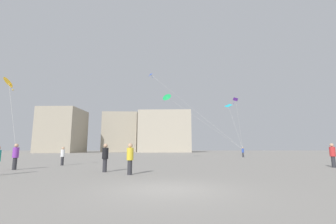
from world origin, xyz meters
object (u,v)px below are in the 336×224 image
kite_amber_diamond (9,82)px  building_centre_hall (121,132)px  kite_emerald_diamond (167,97)px  person_in_white (63,155)px  person_in_yellow (130,157)px  building_right_hall (166,132)px  person_in_black (105,156)px  person_in_red (333,154)px  building_left_hall (63,131)px  kite_cyan_delta (229,106)px  person_in_blue (243,152)px  kite_cobalt_diamond (152,75)px  kite_violet_delta (236,101)px  person_in_purple (16,155)px

kite_amber_diamond → building_centre_hall: building_centre_hall is taller
kite_emerald_diamond → person_in_white: bearing=-125.7°
person_in_yellow → building_right_hall: building_right_hall is taller
person_in_black → person_in_red: bearing=45.5°
building_left_hall → kite_emerald_diamond: bearing=-51.7°
person_in_red → kite_cyan_delta: (-1.32, 24.39, 8.34)m
person_in_blue → building_left_hall: building_left_hall is taller
person_in_red → person_in_black: (-16.77, -3.32, -0.05)m
person_in_yellow → building_left_hall: building_left_hall is taller
building_centre_hall → person_in_black: bearing=-79.0°
kite_cobalt_diamond → kite_violet_delta: 16.16m
person_in_red → person_in_white: person_in_red is taller
person_in_black → building_left_hall: bearing=151.2°
person_in_purple → building_left_hall: building_left_hall is taller
kite_amber_diamond → kite_cobalt_diamond: bearing=70.9°
person_in_black → kite_cyan_delta: kite_cyan_delta is taller
kite_emerald_diamond → kite_cobalt_diamond: kite_cobalt_diamond is taller
kite_cobalt_diamond → kite_violet_delta: bearing=-22.4°
person_in_white → kite_emerald_diamond: bearing=79.9°
kite_violet_delta → building_left_hall: 65.20m
person_in_white → building_left_hall: (-27.78, 59.49, 6.68)m
person_in_white → kite_cyan_delta: size_ratio=0.19×
person_in_purple → kite_violet_delta: size_ratio=0.22×
person_in_black → kite_emerald_diamond: 20.40m
person_in_red → person_in_purple: size_ratio=1.03×
kite_cobalt_diamond → building_right_hall: kite_cobalt_diamond is taller
building_centre_hall → person_in_purple: bearing=-83.7°
person_in_black → building_right_hall: building_right_hall is taller
kite_emerald_diamond → kite_cyan_delta: size_ratio=1.58×
person_in_red → building_right_hall: (-13.81, 71.17, 6.70)m
kite_cobalt_diamond → kite_cyan_delta: 15.63m
person_in_black → kite_cyan_delta: (15.44, 27.71, 8.40)m
kite_amber_diamond → building_left_hall: building_left_hall is taller
kite_violet_delta → building_centre_hall: building_centre_hall is taller
person_in_red → building_centre_hall: building_centre_hall is taller
kite_cyan_delta → person_in_purple: bearing=-130.2°
person_in_black → kite_emerald_diamond: size_ratio=0.13×
kite_violet_delta → building_left_hall: size_ratio=0.54×
kite_amber_diamond → person_in_white: bearing=59.4°
kite_violet_delta → kite_amber_diamond: (-22.48, -19.31, -2.69)m
kite_cobalt_diamond → building_right_hall: size_ratio=0.82×
person_in_white → kite_cyan_delta: bearing=72.4°
building_left_hall → building_right_hall: (36.00, 9.36, 0.15)m
kite_emerald_diamond → person_in_purple: bearing=-122.0°
person_in_black → kite_amber_diamond: (-7.71, 1.50, 5.28)m
kite_emerald_diamond → building_left_hall: (-36.90, 46.77, -1.41)m
person_in_white → building_left_hall: 65.99m
person_in_blue → kite_amber_diamond: bearing=-64.2°
person_in_black → kite_violet_delta: (14.77, 20.81, 7.97)m
kite_violet_delta → building_left_hall: building_left_hall is taller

